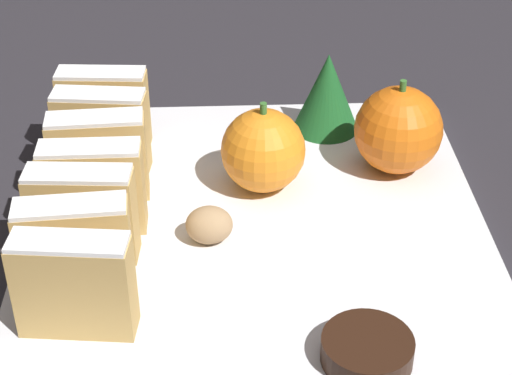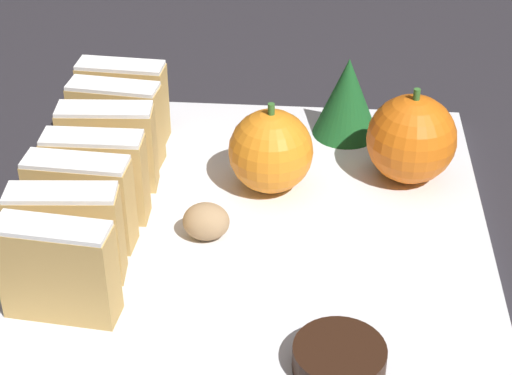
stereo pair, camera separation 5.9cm
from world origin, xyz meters
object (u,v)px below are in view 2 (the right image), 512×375
(walnut, at_px, (206,221))
(chocolate_cookie, at_px, (339,358))
(orange_near, at_px, (271,151))
(orange_far, at_px, (411,139))

(walnut, relative_size, chocolate_cookie, 0.60)
(orange_near, bearing_deg, walnut, -121.35)
(orange_near, distance_m, walnut, 0.08)
(orange_far, bearing_deg, walnut, -148.76)
(orange_near, xyz_separation_m, walnut, (-0.04, -0.07, -0.02))
(orange_near, bearing_deg, orange_far, 11.68)
(orange_far, distance_m, walnut, 0.17)
(orange_near, xyz_separation_m, chocolate_cookie, (0.05, -0.18, -0.02))
(walnut, bearing_deg, orange_far, 31.24)
(orange_near, relative_size, orange_far, 0.94)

